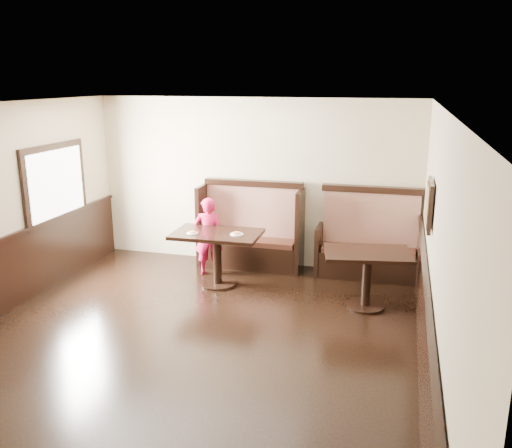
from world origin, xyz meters
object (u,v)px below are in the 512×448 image
at_px(table_neighbor, 367,266).
at_px(child, 209,236).
at_px(booth_neighbor, 369,247).
at_px(booth_main, 251,236).
at_px(table_main, 217,245).

relative_size(table_neighbor, child, 1.00).
relative_size(booth_neighbor, table_neighbor, 1.29).
xyz_separation_m(booth_neighbor, child, (-2.50, -0.59, 0.16)).
bearing_deg(booth_neighbor, booth_main, 179.95).
relative_size(table_main, child, 1.04).
distance_m(booth_main, table_neighbor, 2.37).
height_order(booth_neighbor, child, booth_neighbor).
relative_size(booth_main, child, 1.37).
height_order(table_main, child, child).
distance_m(booth_neighbor, table_neighbor, 1.27).
bearing_deg(child, table_main, 109.95).
bearing_deg(child, booth_neighbor, 178.32).
relative_size(booth_main, booth_neighbor, 1.06).
bearing_deg(child, table_neighbor, 150.35).
xyz_separation_m(table_neighbor, child, (-2.56, 0.68, 0.03)).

